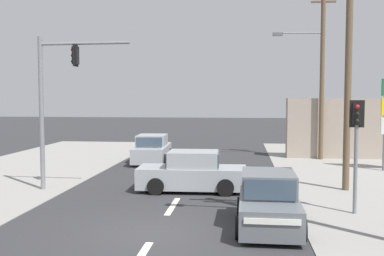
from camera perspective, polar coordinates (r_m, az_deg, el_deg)
name	(u,v)px	position (r m, az deg, el deg)	size (l,w,h in m)	color
ground_plane	(156,233)	(12.43, -4.63, -13.14)	(140.00, 140.00, 0.00)	#303033
lane_dash_mid	(173,206)	(15.28, -2.47, -9.88)	(0.20, 2.40, 0.01)	silver
lane_dash_far	(190,179)	(20.13, -0.28, -6.52)	(0.20, 2.40, 0.01)	silver
utility_pole_midground_right	(349,44)	(18.52, 19.30, 10.09)	(1.80, 0.26, 10.93)	brown
utility_pole_background_right	(320,66)	(27.29, 15.95, 7.61)	(3.78, 0.54, 10.24)	brown
traffic_signal_mast	(54,93)	(18.28, -17.11, 4.32)	(3.69, 0.44, 6.00)	slate
pedestal_signal_right_kerb	(356,137)	(14.75, 20.15, -1.10)	(0.44, 0.30, 3.56)	slate
sedan_kerbside_parked	(192,173)	(17.56, 0.05, -5.74)	(4.28, 1.98, 1.56)	#A3A8AD
hatchback_oncoming_near	(268,202)	(12.93, 9.68, -9.29)	(1.81, 3.66, 1.53)	slate
sedan_oncoming_mid	(152,150)	(25.34, -5.08, -2.79)	(2.03, 4.30, 1.56)	#A3A8AD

